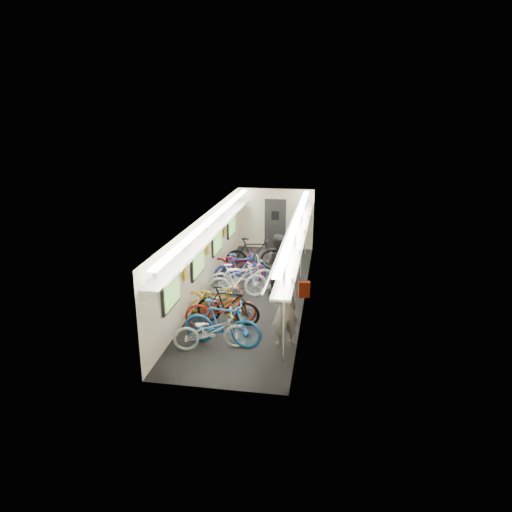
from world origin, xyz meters
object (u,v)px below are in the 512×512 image
(bicycle_0, at_px, (211,331))
(passenger_mid, at_px, (277,265))
(bicycle_1, at_px, (223,323))
(passenger_near, at_px, (285,309))
(backpack, at_px, (304,289))

(bicycle_0, distance_m, passenger_mid, 3.78)
(bicycle_0, relative_size, bicycle_1, 0.92)
(passenger_near, bearing_deg, bicycle_0, -13.55)
(bicycle_0, xyz_separation_m, passenger_mid, (1.10, 3.58, 0.48))
(bicycle_1, relative_size, passenger_near, 1.04)
(bicycle_1, bearing_deg, bicycle_0, 139.46)
(bicycle_1, distance_m, backpack, 2.07)
(bicycle_1, relative_size, passenger_mid, 1.01)
(bicycle_1, xyz_separation_m, backpack, (1.83, 0.65, 0.71))
(bicycle_0, height_order, passenger_near, passenger_near)
(passenger_mid, xyz_separation_m, backpack, (0.95, -2.72, 0.34))
(bicycle_0, bearing_deg, passenger_near, -90.36)
(bicycle_0, relative_size, passenger_mid, 0.93)
(bicycle_0, relative_size, passenger_near, 0.96)
(bicycle_1, height_order, passenger_mid, passenger_mid)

